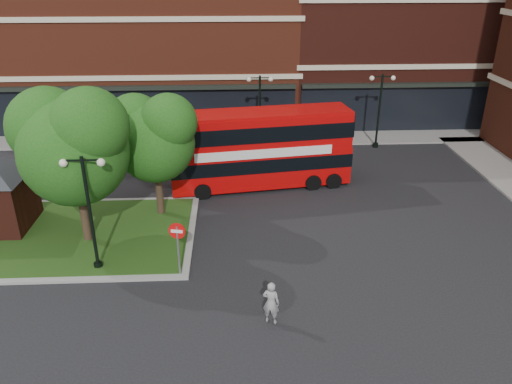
{
  "coord_description": "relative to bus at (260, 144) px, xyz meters",
  "views": [
    {
      "loc": [
        0.22,
        -17.6,
        11.64
      ],
      "look_at": [
        1.21,
        3.2,
        2.0
      ],
      "focal_mm": 35.0,
      "sensor_mm": 36.0,
      "label": 1
    }
  ],
  "objects": [
    {
      "name": "traffic_island",
      "position": [
        -9.7,
        -5.4,
        -2.43
      ],
      "size": [
        12.6,
        7.6,
        0.15
      ],
      "color": "gray",
      "rests_on": "ground"
    },
    {
      "name": "car_silver",
      "position": [
        -3.61,
        7.6,
        -1.77
      ],
      "size": [
        4.27,
        1.74,
        1.45
      ],
      "primitive_type": "imported",
      "rotation": [
        0.0,
        0.0,
        1.56
      ],
      "color": "#B1B4B8",
      "rests_on": "ground"
    },
    {
      "name": "car_white",
      "position": [
        4.37,
        7.6,
        -1.79
      ],
      "size": [
        4.35,
        1.66,
        1.41
      ],
      "primitive_type": "imported",
      "rotation": [
        0.0,
        0.0,
        1.61
      ],
      "color": "silver",
      "rests_on": "ground"
    },
    {
      "name": "lamp_island",
      "position": [
        -7.2,
        -8.2,
        0.33
      ],
      "size": [
        1.72,
        0.36,
        5.0
      ],
      "color": "black",
      "rests_on": "ground"
    },
    {
      "name": "no_entry_sign",
      "position": [
        -3.75,
        -8.9,
        -0.75
      ],
      "size": [
        0.67,
        0.18,
        2.45
      ],
      "rotation": [
        0.0,
        0.0,
        -0.19
      ],
      "color": "slate",
      "rests_on": "ground"
    },
    {
      "name": "woman",
      "position": [
        -0.28,
        -11.9,
        -1.66
      ],
      "size": [
        0.71,
        0.58,
        1.67
      ],
      "primitive_type": "imported",
      "rotation": [
        0.0,
        0.0,
        2.79
      ],
      "color": "gray",
      "rests_on": "ground"
    },
    {
      "name": "lamp_far_right",
      "position": [
        8.3,
        6.1,
        0.33
      ],
      "size": [
        1.72,
        0.36,
        5.0
      ],
      "color": "black",
      "rests_on": "ground"
    },
    {
      "name": "tree_island_east",
      "position": [
        -5.27,
        -3.34,
        1.74
      ],
      "size": [
        4.46,
        3.9,
        6.29
      ],
      "color": "#2D2116",
      "rests_on": "ground"
    },
    {
      "name": "bus",
      "position": [
        0.0,
        0.0,
        0.0
      ],
      "size": [
        10.2,
        3.73,
        3.81
      ],
      "rotation": [
        0.0,
        0.0,
        0.15
      ],
      "color": "#B50707",
      "rests_on": "ground"
    },
    {
      "name": "pavement_far",
      "position": [
        -1.7,
        8.1,
        -2.44
      ],
      "size": [
        44.0,
        3.0,
        0.12
      ],
      "primitive_type": "cube",
      "color": "slate",
      "rests_on": "ground"
    },
    {
      "name": "lamp_far_left",
      "position": [
        0.3,
        6.1,
        0.33
      ],
      "size": [
        1.72,
        0.36,
        5.0
      ],
      "color": "black",
      "rests_on": "ground"
    },
    {
      "name": "ground",
      "position": [
        -1.7,
        -8.4,
        -2.5
      ],
      "size": [
        120.0,
        120.0,
        0.0
      ],
      "primitive_type": "plane",
      "color": "black",
      "rests_on": "ground"
    },
    {
      "name": "terrace_far_right",
      "position": [
        12.3,
        15.6,
        5.5
      ],
      "size": [
        18.0,
        12.0,
        16.0
      ],
      "primitive_type": "cube",
      "color": "#471911",
      "rests_on": "ground"
    },
    {
      "name": "terrace_far_left",
      "position": [
        -9.7,
        15.6,
        4.5
      ],
      "size": [
        26.0,
        12.0,
        14.0
      ],
      "primitive_type": "cube",
      "color": "maroon",
      "rests_on": "ground"
    },
    {
      "name": "tree_island_west",
      "position": [
        -8.29,
        -5.82,
        2.3
      ],
      "size": [
        5.4,
        4.71,
        7.21
      ],
      "color": "#2D2116",
      "rests_on": "ground"
    }
  ]
}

